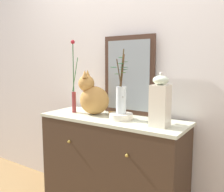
# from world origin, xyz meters

# --- Properties ---
(wall_back) EXTENTS (4.40, 0.08, 2.60)m
(wall_back) POSITION_xyz_m (0.00, 0.30, 1.30)
(wall_back) COLOR silver
(wall_back) RESTS_ON ground_plane
(sideboard) EXTENTS (1.25, 0.46, 0.89)m
(sideboard) POSITION_xyz_m (0.00, -0.00, 0.45)
(sideboard) COLOR #3E2B1D
(sideboard) RESTS_ON ground_plane
(mirror_leaning) EXTENTS (0.49, 0.03, 0.68)m
(mirror_leaning) POSITION_xyz_m (0.04, 0.20, 1.24)
(mirror_leaning) COLOR #432B1F
(mirror_leaning) RESTS_ON sideboard
(cat_sitting) EXTENTS (0.43, 0.27, 0.39)m
(cat_sitting) POSITION_xyz_m (-0.21, 0.02, 1.05)
(cat_sitting) COLOR #BA8342
(cat_sitting) RESTS_ON sideboard
(vase_slim_green) EXTENTS (0.07, 0.04, 0.65)m
(vase_slim_green) POSITION_xyz_m (-0.40, -0.02, 1.09)
(vase_slim_green) COLOR maroon
(vase_slim_green) RESTS_ON sideboard
(bowl_porcelain) EXTENTS (0.19, 0.19, 0.05)m
(bowl_porcelain) POSITION_xyz_m (0.10, -0.02, 0.92)
(bowl_porcelain) COLOR silver
(bowl_porcelain) RESTS_ON sideboard
(vase_glass_clear) EXTENTS (0.12, 0.19, 0.51)m
(vase_glass_clear) POSITION_xyz_m (0.10, -0.01, 1.08)
(vase_glass_clear) COLOR silver
(vase_glass_clear) RESTS_ON bowl_porcelain
(jar_lidded_porcelain) EXTENTS (0.12, 0.12, 0.39)m
(jar_lidded_porcelain) POSITION_xyz_m (0.44, -0.05, 1.07)
(jar_lidded_porcelain) COLOR silver
(jar_lidded_porcelain) RESTS_ON sideboard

